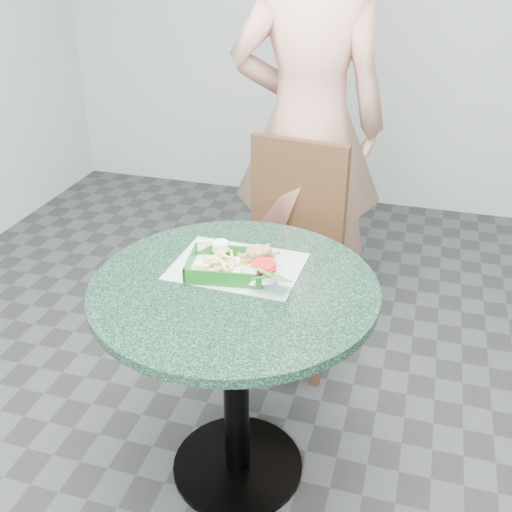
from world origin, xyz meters
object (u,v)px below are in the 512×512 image
(dining_chair, at_px, (291,238))
(diner_person, at_px, (310,75))
(cafe_table, at_px, (235,335))
(sauce_ramekin, at_px, (225,251))
(food_basket, at_px, (227,274))
(crab_sandwich, at_px, (259,263))

(dining_chair, relative_size, diner_person, 0.40)
(dining_chair, distance_m, diner_person, 0.68)
(cafe_table, height_order, sauce_ramekin, sauce_ramekin)
(food_basket, bearing_deg, crab_sandwich, 23.12)
(cafe_table, bearing_deg, food_basket, 127.30)
(food_basket, xyz_separation_m, crab_sandwich, (0.09, 0.04, 0.03))
(dining_chair, bearing_deg, sauce_ramekin, -86.85)
(crab_sandwich, height_order, sauce_ramekin, crab_sandwich)
(cafe_table, bearing_deg, dining_chair, 90.46)
(food_basket, relative_size, sauce_ramekin, 4.36)
(cafe_table, height_order, food_basket, food_basket)
(dining_chair, bearing_deg, diner_person, 99.49)
(sauce_ramekin, bearing_deg, cafe_table, -61.19)
(crab_sandwich, bearing_deg, diner_person, 93.54)
(diner_person, xyz_separation_m, food_basket, (-0.03, -1.02, -0.39))
(cafe_table, xyz_separation_m, food_basket, (-0.04, 0.05, 0.19))
(food_basket, bearing_deg, dining_chair, 87.47)
(crab_sandwich, relative_size, sauce_ramekin, 2.08)
(dining_chair, bearing_deg, cafe_table, -80.63)
(dining_chair, height_order, sauce_ramekin, dining_chair)
(dining_chair, xyz_separation_m, food_basket, (-0.03, -0.74, 0.23))
(diner_person, bearing_deg, sauce_ramekin, 76.88)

